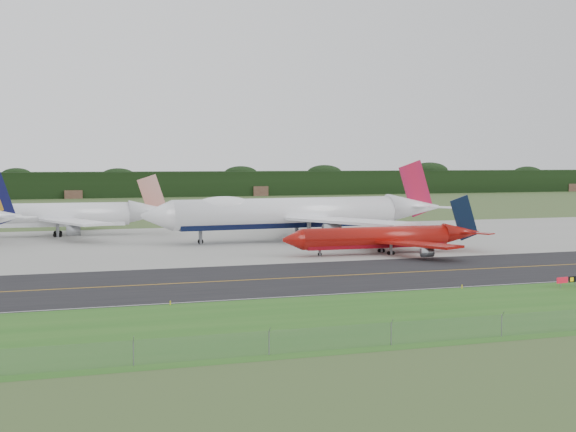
# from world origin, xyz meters

# --- Properties ---
(ground) EXTENTS (600.00, 600.00, 0.00)m
(ground) POSITION_xyz_m (0.00, 0.00, 0.00)
(ground) COLOR #3D5226
(ground) RESTS_ON ground
(grass_verge) EXTENTS (400.00, 30.00, 0.01)m
(grass_verge) POSITION_xyz_m (0.00, -35.00, 0.01)
(grass_verge) COLOR #265E1B
(grass_verge) RESTS_ON ground
(taxiway) EXTENTS (400.00, 32.00, 0.02)m
(taxiway) POSITION_xyz_m (0.00, -4.00, 0.01)
(taxiway) COLOR black
(taxiway) RESTS_ON ground
(apron) EXTENTS (400.00, 78.00, 0.01)m
(apron) POSITION_xyz_m (0.00, 51.00, 0.01)
(apron) COLOR gray
(apron) RESTS_ON ground
(taxiway_centreline) EXTENTS (400.00, 0.40, 0.00)m
(taxiway_centreline) POSITION_xyz_m (0.00, -4.00, 0.03)
(taxiway_centreline) COLOR #C38312
(taxiway_centreline) RESTS_ON taxiway
(taxiway_edge_line) EXTENTS (400.00, 0.25, 0.00)m
(taxiway_edge_line) POSITION_xyz_m (0.00, -19.50, 0.03)
(taxiway_edge_line) COLOR silver
(taxiway_edge_line) RESTS_ON taxiway
(perimeter_fence) EXTENTS (320.00, 0.10, 320.00)m
(perimeter_fence) POSITION_xyz_m (0.00, -48.00, 1.10)
(perimeter_fence) COLOR slate
(perimeter_fence) RESTS_ON ground
(horizon_treeline) EXTENTS (700.00, 25.00, 12.00)m
(horizon_treeline) POSITION_xyz_m (0.00, 273.76, 5.47)
(horizon_treeline) COLOR black
(horizon_treeline) RESTS_ON ground
(jet_ba_747) EXTENTS (69.62, 57.60, 17.50)m
(jet_ba_747) POSITION_xyz_m (5.55, 48.48, 5.96)
(jet_ba_747) COLOR white
(jet_ba_747) RESTS_ON ground
(jet_red_737) EXTENTS (39.85, 32.63, 10.80)m
(jet_red_737) POSITION_xyz_m (13.46, 19.98, 2.99)
(jet_red_737) COLOR #97100B
(jet_red_737) RESTS_ON ground
(jet_star_tail) EXTENTS (53.59, 44.87, 14.15)m
(jet_star_tail) POSITION_xyz_m (-43.54, 75.51, 4.72)
(jet_star_tail) COLOR white
(jet_star_tail) RESTS_ON ground
(taxiway_sign) EXTENTS (4.23, 0.84, 1.42)m
(taxiway_sign) POSITION_xyz_m (20.29, -23.99, 1.00)
(taxiway_sign) COLOR slate
(taxiway_sign) RESTS_ON ground
(edge_marker_left) EXTENTS (0.16, 0.16, 0.50)m
(edge_marker_left) POSITION_xyz_m (-34.07, -20.50, 0.25)
(edge_marker_left) COLOR yellow
(edge_marker_left) RESTS_ON ground
(edge_marker_center) EXTENTS (0.16, 0.16, 0.50)m
(edge_marker_center) POSITION_xyz_m (5.78, -20.50, 0.25)
(edge_marker_center) COLOR yellow
(edge_marker_center) RESTS_ON ground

